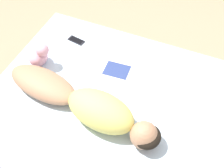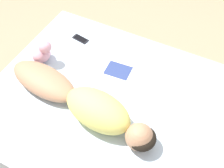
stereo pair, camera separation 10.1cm
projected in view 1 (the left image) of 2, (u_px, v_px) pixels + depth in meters
name	position (u px, v px, depth m)	size (l,w,h in m)	color
ground_plane	(123.00, 142.00, 2.77)	(12.00, 12.00, 0.00)	#9E8466
bed	(124.00, 126.00, 2.56)	(1.62, 2.17, 0.55)	#383333
person	(86.00, 105.00, 2.23)	(0.44, 1.31, 0.24)	#A37556
open_magazine	(121.00, 61.00, 2.64)	(0.51, 0.33, 0.01)	silver
cell_phone	(76.00, 40.00, 2.81)	(0.09, 0.16, 0.01)	black
plush_toy	(39.00, 55.00, 2.55)	(0.17, 0.19, 0.23)	#DB9EB2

